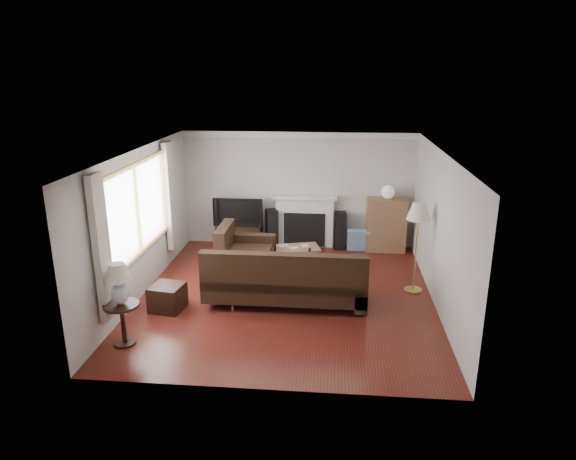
# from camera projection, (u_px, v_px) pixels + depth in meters

# --- Properties ---
(room) EXTENTS (5.10, 5.60, 2.54)m
(room) POSITION_uv_depth(u_px,v_px,m) (286.00, 227.00, 8.54)
(room) COLOR #541A12
(room) RESTS_ON ground
(window) EXTENTS (0.12, 2.74, 1.54)m
(window) POSITION_uv_depth(u_px,v_px,m) (138.00, 209.00, 8.48)
(window) COLOR olive
(window) RESTS_ON room
(curtain_near) EXTENTS (0.10, 0.35, 2.10)m
(curtain_near) POSITION_uv_depth(u_px,v_px,m) (102.00, 248.00, 7.07)
(curtain_near) COLOR beige
(curtain_near) RESTS_ON room
(curtain_far) EXTENTS (0.10, 0.35, 2.10)m
(curtain_far) POSITION_uv_depth(u_px,v_px,m) (170.00, 196.00, 9.96)
(curtain_far) COLOR beige
(curtain_far) RESTS_ON room
(fireplace) EXTENTS (1.40, 0.26, 1.15)m
(fireplace) POSITION_uv_depth(u_px,v_px,m) (305.00, 221.00, 11.24)
(fireplace) COLOR white
(fireplace) RESTS_ON room
(tv_stand) EXTENTS (0.99, 0.45, 0.50)m
(tv_stand) POSITION_uv_depth(u_px,v_px,m) (240.00, 235.00, 11.33)
(tv_stand) COLOR black
(tv_stand) RESTS_ON ground
(television) EXTENTS (1.08, 0.14, 0.62)m
(television) POSITION_uv_depth(u_px,v_px,m) (239.00, 211.00, 11.16)
(television) COLOR black
(television) RESTS_ON tv_stand
(speaker_left) EXTENTS (0.31, 0.34, 0.84)m
(speaker_left) POSITION_uv_depth(u_px,v_px,m) (272.00, 228.00, 11.26)
(speaker_left) COLOR black
(speaker_left) RESTS_ON ground
(speaker_right) EXTENTS (0.25, 0.29, 0.82)m
(speaker_right) POSITION_uv_depth(u_px,v_px,m) (340.00, 230.00, 11.13)
(speaker_right) COLOR black
(speaker_right) RESTS_ON ground
(bookshelf) EXTENTS (0.84, 0.40, 1.15)m
(bookshelf) POSITION_uv_depth(u_px,v_px,m) (386.00, 225.00, 10.97)
(bookshelf) COLOR brown
(bookshelf) RESTS_ON ground
(globe_lamp) EXTENTS (0.28, 0.28, 0.28)m
(globe_lamp) POSITION_uv_depth(u_px,v_px,m) (388.00, 192.00, 10.75)
(globe_lamp) COLOR white
(globe_lamp) RESTS_ON bookshelf
(sectional_sofa) EXTENTS (2.90, 2.12, 0.94)m
(sectional_sofa) POSITION_uv_depth(u_px,v_px,m) (286.00, 276.00, 8.55)
(sectional_sofa) COLOR black
(sectional_sofa) RESTS_ON ground
(coffee_table) EXTENTS (1.09, 0.78, 0.38)m
(coffee_table) POSITION_uv_depth(u_px,v_px,m) (294.00, 256.00, 10.23)
(coffee_table) COLOR #8E6244
(coffee_table) RESTS_ON ground
(footstool) EXTENTS (0.57, 0.57, 0.42)m
(footstool) POSITION_uv_depth(u_px,v_px,m) (168.00, 297.00, 8.35)
(footstool) COLOR black
(footstool) RESTS_ON ground
(floor_lamp) EXTENTS (0.46, 0.46, 1.61)m
(floor_lamp) POSITION_uv_depth(u_px,v_px,m) (416.00, 248.00, 8.87)
(floor_lamp) COLOR gold
(floor_lamp) RESTS_ON ground
(side_table) EXTENTS (0.50, 0.50, 0.62)m
(side_table) POSITION_uv_depth(u_px,v_px,m) (123.00, 324.00, 7.26)
(side_table) COLOR black
(side_table) RESTS_ON ground
(table_lamp) EXTENTS (0.37, 0.37, 0.59)m
(table_lamp) POSITION_uv_depth(u_px,v_px,m) (119.00, 284.00, 7.08)
(table_lamp) COLOR silver
(table_lamp) RESTS_ON side_table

